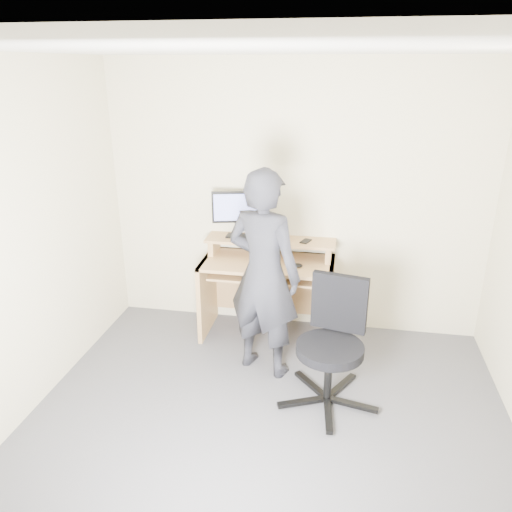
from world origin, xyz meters
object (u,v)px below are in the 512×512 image
(desk, at_px, (269,278))
(office_chair, at_px, (333,339))
(person, at_px, (264,274))
(monitor, at_px, (237,210))

(desk, height_order, office_chair, office_chair)
(office_chair, xyz_separation_m, person, (-0.58, 0.32, 0.34))
(desk, distance_m, monitor, 0.71)
(desk, height_order, monitor, monitor)
(monitor, relative_size, office_chair, 0.48)
(person, bearing_deg, office_chair, 171.28)
(monitor, distance_m, office_chair, 1.56)
(office_chair, height_order, person, person)
(desk, bearing_deg, monitor, 164.50)
(office_chair, distance_m, person, 0.74)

